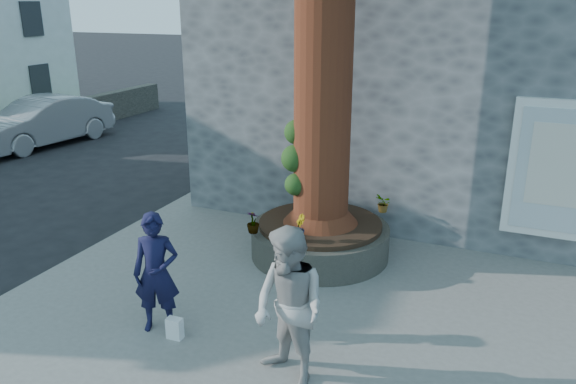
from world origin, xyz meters
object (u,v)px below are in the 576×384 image
at_px(planter, 320,239).
at_px(woman, 289,309).
at_px(man, 156,273).
at_px(car_silver, 42,122).

xyz_separation_m(planter, woman, (0.82, -3.26, 0.63)).
xyz_separation_m(man, woman, (1.97, -0.32, 0.12)).
distance_m(man, woman, 2.00).
bearing_deg(planter, man, -111.37).
relative_size(woman, car_silver, 0.42).
relative_size(man, car_silver, 0.36).
distance_m(planter, man, 3.19).
height_order(planter, woman, woman).
height_order(man, car_silver, man).
distance_m(woman, car_silver, 13.72).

